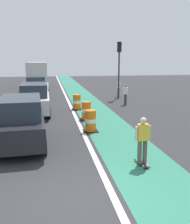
{
  "coord_description": "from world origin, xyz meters",
  "views": [
    {
      "loc": [
        -0.67,
        -6.17,
        3.59
      ],
      "look_at": [
        1.44,
        5.8,
        1.1
      ],
      "focal_mm": 41.52,
      "sensor_mm": 36.0,
      "label": 1
    }
  ],
  "objects_px": {
    "skateboarder_on_lane": "(143,140)",
    "parked_suv_second": "(35,99)",
    "pedestrian_crossing": "(125,94)",
    "delivery_truck_down_block": "(38,73)",
    "traffic_barrel_front": "(90,121)",
    "traffic_barrel_mid": "(86,111)",
    "parked_suv_third": "(37,87)",
    "traffic_barrel_back": "(77,102)",
    "traffic_light_corner": "(119,60)",
    "pedestrian_waiting": "(119,88)",
    "parked_suv_nearest": "(21,121)"
  },
  "relations": [
    {
      "from": "traffic_barrel_back",
      "to": "pedestrian_waiting",
      "type": "height_order",
      "value": "pedestrian_waiting"
    },
    {
      "from": "parked_suv_second",
      "to": "parked_suv_third",
      "type": "height_order",
      "value": "same"
    },
    {
      "from": "parked_suv_third",
      "to": "traffic_barrel_mid",
      "type": "bearing_deg",
      "value": -71.13
    },
    {
      "from": "skateboarder_on_lane",
      "to": "parked_suv_second",
      "type": "distance_m",
      "value": 10.06
    },
    {
      "from": "traffic_barrel_front",
      "to": "pedestrian_waiting",
      "type": "height_order",
      "value": "pedestrian_waiting"
    },
    {
      "from": "skateboarder_on_lane",
      "to": "delivery_truck_down_block",
      "type": "xyz_separation_m",
      "value": [
        -4.44,
        25.17,
        0.94
      ]
    },
    {
      "from": "traffic_light_corner",
      "to": "pedestrian_waiting",
      "type": "xyz_separation_m",
      "value": [
        0.24,
        0.91,
        -2.64
      ]
    },
    {
      "from": "delivery_truck_down_block",
      "to": "traffic_barrel_back",
      "type": "bearing_deg",
      "value": -77.34
    },
    {
      "from": "parked_suv_nearest",
      "to": "parked_suv_third",
      "type": "relative_size",
      "value": 1.0
    },
    {
      "from": "pedestrian_crossing",
      "to": "delivery_truck_down_block",
      "type": "bearing_deg",
      "value": 118.52
    },
    {
      "from": "parked_suv_nearest",
      "to": "parked_suv_second",
      "type": "relative_size",
      "value": 1.02
    },
    {
      "from": "traffic_barrel_front",
      "to": "traffic_barrel_back",
      "type": "distance_m",
      "value": 5.92
    },
    {
      "from": "parked_suv_third",
      "to": "traffic_light_corner",
      "type": "bearing_deg",
      "value": -12.07
    },
    {
      "from": "traffic_barrel_mid",
      "to": "traffic_light_corner",
      "type": "relative_size",
      "value": 0.21
    },
    {
      "from": "parked_suv_nearest",
      "to": "delivery_truck_down_block",
      "type": "xyz_separation_m",
      "value": [
        -0.18,
        22.18,
        0.81
      ]
    },
    {
      "from": "traffic_barrel_front",
      "to": "pedestrian_waiting",
      "type": "relative_size",
      "value": 0.68
    },
    {
      "from": "traffic_barrel_back",
      "to": "delivery_truck_down_block",
      "type": "distance_m",
      "value": 15.15
    },
    {
      "from": "parked_suv_second",
      "to": "pedestrian_waiting",
      "type": "xyz_separation_m",
      "value": [
        7.48,
        6.74,
        -0.17
      ]
    },
    {
      "from": "traffic_barrel_front",
      "to": "traffic_barrel_mid",
      "type": "distance_m",
      "value": 2.66
    },
    {
      "from": "traffic_barrel_front",
      "to": "parked_suv_third",
      "type": "bearing_deg",
      "value": 104.21
    },
    {
      "from": "pedestrian_crossing",
      "to": "parked_suv_third",
      "type": "bearing_deg",
      "value": 144.84
    },
    {
      "from": "delivery_truck_down_block",
      "to": "pedestrian_waiting",
      "type": "distance_m",
      "value": 12.17
    },
    {
      "from": "skateboarder_on_lane",
      "to": "parked_suv_third",
      "type": "distance_m",
      "value": 17.15
    },
    {
      "from": "traffic_light_corner",
      "to": "pedestrian_waiting",
      "type": "height_order",
      "value": "traffic_light_corner"
    },
    {
      "from": "traffic_light_corner",
      "to": "traffic_barrel_mid",
      "type": "bearing_deg",
      "value": -117.71
    },
    {
      "from": "skateboarder_on_lane",
      "to": "traffic_barrel_mid",
      "type": "height_order",
      "value": "skateboarder_on_lane"
    },
    {
      "from": "delivery_truck_down_block",
      "to": "traffic_light_corner",
      "type": "bearing_deg",
      "value": -52.79
    },
    {
      "from": "skateboarder_on_lane",
      "to": "pedestrian_crossing",
      "type": "xyz_separation_m",
      "value": [
        2.88,
        11.69,
        -0.05
      ]
    },
    {
      "from": "parked_suv_third",
      "to": "pedestrian_crossing",
      "type": "height_order",
      "value": "parked_suv_third"
    },
    {
      "from": "parked_suv_nearest",
      "to": "traffic_barrel_back",
      "type": "relative_size",
      "value": 4.3
    },
    {
      "from": "traffic_barrel_front",
      "to": "traffic_barrel_mid",
      "type": "bearing_deg",
      "value": 86.47
    },
    {
      "from": "traffic_barrel_front",
      "to": "traffic_barrel_mid",
      "type": "xyz_separation_m",
      "value": [
        0.16,
        2.66,
        0.0
      ]
    },
    {
      "from": "skateboarder_on_lane",
      "to": "parked_suv_second",
      "type": "xyz_separation_m",
      "value": [
        -4.01,
        9.23,
        0.12
      ]
    },
    {
      "from": "skateboarder_on_lane",
      "to": "pedestrian_waiting",
      "type": "distance_m",
      "value": 16.34
    },
    {
      "from": "parked_suv_third",
      "to": "pedestrian_crossing",
      "type": "relative_size",
      "value": 2.91
    },
    {
      "from": "traffic_barrel_mid",
      "to": "traffic_light_corner",
      "type": "height_order",
      "value": "traffic_light_corner"
    },
    {
      "from": "traffic_barrel_mid",
      "to": "parked_suv_nearest",
      "type": "bearing_deg",
      "value": -128.65
    },
    {
      "from": "traffic_barrel_mid",
      "to": "traffic_barrel_back",
      "type": "xyz_separation_m",
      "value": [
        -0.22,
        3.26,
        0.0
      ]
    },
    {
      "from": "parked_suv_nearest",
      "to": "traffic_light_corner",
      "type": "bearing_deg",
      "value": 58.18
    },
    {
      "from": "traffic_barrel_back",
      "to": "traffic_barrel_front",
      "type": "bearing_deg",
      "value": -89.42
    },
    {
      "from": "delivery_truck_down_block",
      "to": "pedestrian_crossing",
      "type": "distance_m",
      "value": 15.38
    },
    {
      "from": "traffic_barrel_mid",
      "to": "pedestrian_crossing",
      "type": "height_order",
      "value": "pedestrian_crossing"
    },
    {
      "from": "pedestrian_crossing",
      "to": "traffic_barrel_front",
      "type": "bearing_deg",
      "value": -118.89
    },
    {
      "from": "parked_suv_second",
      "to": "parked_suv_third",
      "type": "xyz_separation_m",
      "value": [
        -0.13,
        7.41,
        0.0
      ]
    },
    {
      "from": "traffic_light_corner",
      "to": "pedestrian_crossing",
      "type": "bearing_deg",
      "value": -95.9
    },
    {
      "from": "parked_suv_nearest",
      "to": "traffic_barrel_front",
      "type": "xyz_separation_m",
      "value": [
        3.19,
        1.53,
        -0.5
      ]
    },
    {
      "from": "parked_suv_second",
      "to": "delivery_truck_down_block",
      "type": "height_order",
      "value": "delivery_truck_down_block"
    },
    {
      "from": "parked_suv_second",
      "to": "traffic_light_corner",
      "type": "height_order",
      "value": "traffic_light_corner"
    },
    {
      "from": "parked_suv_nearest",
      "to": "traffic_barrel_mid",
      "type": "bearing_deg",
      "value": 51.35
    },
    {
      "from": "traffic_barrel_front",
      "to": "traffic_barrel_back",
      "type": "relative_size",
      "value": 1.0
    }
  ]
}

